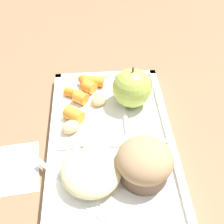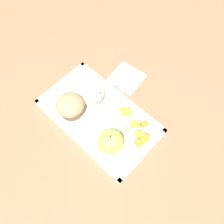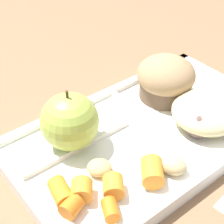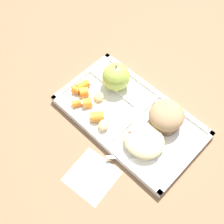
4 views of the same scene
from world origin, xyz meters
The scene contains 18 objects.
ground centered at (0.00, 0.00, 0.00)m, with size 6.00×6.00×0.00m, color #846042.
lunch_tray centered at (0.00, 0.00, 0.01)m, with size 0.39×0.22×0.02m.
green_apple centered at (-0.10, 0.05, 0.05)m, with size 0.08×0.08×0.09m.
bran_muffin centered at (0.08, 0.05, 0.05)m, with size 0.09×0.09×0.07m.
carrot_slice_small centered at (-0.13, -0.08, 0.02)m, with size 0.02×0.02×0.02m, color orange.
carrot_slice_back centered at (-0.06, -0.07, 0.03)m, with size 0.03×0.03×0.04m, color orange.
carrot_slice_diagonal centered at (-0.11, -0.06, 0.03)m, with size 0.02×0.02×0.03m, color orange.
carrot_slice_tilted centered at (-0.14, -0.04, 0.03)m, with size 0.03×0.03×0.02m, color orange.
carrot_slice_large centered at (-0.16, -0.02, 0.03)m, with size 0.02×0.02×0.03m, color orange.
carrot_slice_center centered at (-0.16, -0.05, 0.03)m, with size 0.02×0.02×0.02m, color orange.
potato_chunk_browned centered at (-0.10, -0.02, 0.02)m, with size 0.03×0.03×0.02m, color tan.
potato_chunk_wedge centered at (-0.03, -0.07, 0.03)m, with size 0.04×0.03×0.02m, color tan.
egg_noodle_pile centered at (0.08, -0.04, 0.04)m, with size 0.10×0.10×0.04m, color beige.
meatball_front centered at (0.09, -0.04, 0.03)m, with size 0.04×0.04×0.04m, color brown.
meatball_side centered at (0.05, -0.05, 0.03)m, with size 0.04×0.04×0.04m, color brown.
meatball_back centered at (0.07, -0.04, 0.03)m, with size 0.03×0.03×0.03m, color brown.
plastic_fork centered at (0.10, -0.06, 0.02)m, with size 0.12×0.12×0.00m.
paper_napkin centered at (0.04, -0.18, 0.00)m, with size 0.11×0.11×0.00m, color white.
Camera 1 is at (0.38, -0.02, 0.45)m, focal length 50.42 mm.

